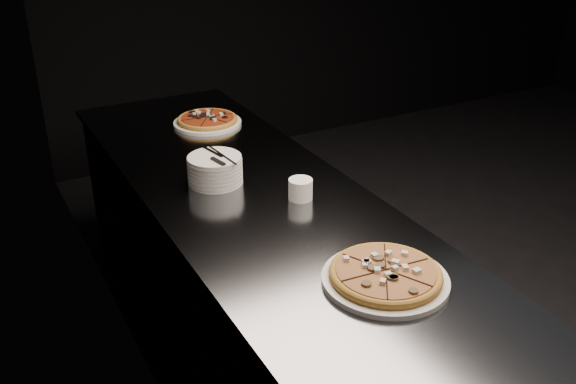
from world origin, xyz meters
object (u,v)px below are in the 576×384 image
pizza_mushroom (385,275)px  plate_stack (215,170)px  cutlery (218,157)px  ramekin (301,189)px  pizza_tomato (207,120)px  counter (257,298)px

pizza_mushroom → plate_stack: (-0.16, 0.83, 0.03)m
cutlery → ramekin: (0.20, -0.25, -0.07)m
pizza_mushroom → plate_stack: size_ratio=1.80×
pizza_mushroom → ramekin: (0.05, 0.56, 0.02)m
plate_stack → pizza_tomato: bearing=70.7°
cutlery → ramekin: size_ratio=2.52×
plate_stack → cutlery: size_ratio=0.93×
pizza_mushroom → cutlery: size_ratio=1.67×
pizza_tomato → plate_stack: (-0.21, -0.59, 0.03)m
counter → pizza_tomato: (0.12, 0.74, 0.48)m
counter → cutlery: 0.59m
pizza_mushroom → pizza_tomato: bearing=88.2°
pizza_mushroom → counter: bearing=96.2°
cutlery → pizza_tomato: bearing=60.7°
pizza_tomato → ramekin: ramekin is taller
pizza_tomato → counter: bearing=-99.2°
counter → pizza_mushroom: bearing=-83.8°
pizza_tomato → ramekin: bearing=-89.8°
pizza_mushroom → ramekin: bearing=85.2°
counter → pizza_tomato: pizza_tomato is taller
counter → ramekin: size_ratio=28.88×
pizza_mushroom → pizza_tomato: 1.42m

